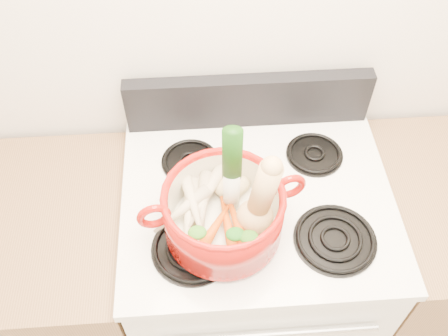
{
  "coord_description": "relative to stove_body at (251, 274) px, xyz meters",
  "views": [
    {
      "loc": [
        -0.16,
        0.58,
        2.12
      ],
      "look_at": [
        -0.11,
        1.27,
        1.25
      ],
      "focal_mm": 40.0,
      "sensor_mm": 36.0,
      "label": 1
    }
  ],
  "objects": [
    {
      "name": "leek",
      "position": [
        -0.08,
        -0.06,
        0.7
      ],
      "size": [
        0.05,
        0.06,
        0.32
      ],
      "primitive_type": "cylinder",
      "rotation": [
        0.03,
        0.0,
        -0.1
      ],
      "color": "silver",
      "rests_on": "dutch_oven"
    },
    {
      "name": "ginger",
      "position": [
        -0.08,
        -0.02,
        0.56
      ],
      "size": [
        0.1,
        0.07,
        0.05
      ],
      "primitive_type": "ellipsoid",
      "rotation": [
        0.0,
        0.0,
        0.05
      ],
      "color": "#D2B881",
      "rests_on": "dutch_oven"
    },
    {
      "name": "burner_front_right",
      "position": [
        0.19,
        -0.16,
        0.5
      ],
      "size": [
        0.22,
        0.22,
        0.02
      ],
      "primitive_type": "cylinder",
      "color": "black",
      "rests_on": "cooktop"
    },
    {
      "name": "pot_handle_right",
      "position": [
        0.07,
        -0.08,
        0.64
      ],
      "size": [
        0.09,
        0.04,
        0.09
      ],
      "primitive_type": "torus",
      "rotation": [
        1.57,
        0.0,
        0.19
      ],
      "color": "#940F09",
      "rests_on": "dutch_oven"
    },
    {
      "name": "cooktop",
      "position": [
        0.0,
        0.0,
        0.47
      ],
      "size": [
        0.78,
        0.67,
        0.03
      ],
      "primitive_type": "cube",
      "color": "white",
      "rests_on": "stove_body"
    },
    {
      "name": "squash",
      "position": [
        -0.03,
        -0.13,
        0.66
      ],
      "size": [
        0.15,
        0.12,
        0.26
      ],
      "primitive_type": null,
      "rotation": [
        0.0,
        0.14,
        -0.16
      ],
      "color": "tan",
      "rests_on": "dutch_oven"
    },
    {
      "name": "pot_handle_left",
      "position": [
        -0.28,
        -0.15,
        0.64
      ],
      "size": [
        0.09,
        0.04,
        0.09
      ],
      "primitive_type": "torus",
      "rotation": [
        1.57,
        0.0,
        0.19
      ],
      "color": "#940F09",
      "rests_on": "dutch_oven"
    },
    {
      "name": "dutch_oven",
      "position": [
        -0.11,
        -0.11,
        0.58
      ],
      "size": [
        0.36,
        0.36,
        0.15
      ],
      "primitive_type": "cylinder",
      "rotation": [
        0.0,
        0.0,
        0.19
      ],
      "color": "#940F09",
      "rests_on": "burner_front_left"
    },
    {
      "name": "carrot_0",
      "position": [
        -0.1,
        -0.14,
        0.56
      ],
      "size": [
        0.06,
        0.18,
        0.05
      ],
      "primitive_type": "cone",
      "rotation": [
        1.66,
        0.0,
        0.12
      ],
      "color": "#CC3A0A",
      "rests_on": "dutch_oven"
    },
    {
      "name": "control_backsplash",
      "position": [
        0.0,
        0.3,
        0.58
      ],
      "size": [
        0.76,
        0.05,
        0.18
      ],
      "primitive_type": "cube",
      "color": "black",
      "rests_on": "cooktop"
    },
    {
      "name": "oven_handle",
      "position": [
        0.0,
        -0.34,
        0.32
      ],
      "size": [
        0.6,
        0.02,
        0.02
      ],
      "primitive_type": "cylinder",
      "rotation": [
        0.0,
        1.57,
        0.0
      ],
      "color": "silver",
      "rests_on": "stove_body"
    },
    {
      "name": "parsnip_4",
      "position": [
        -0.15,
        -0.05,
        0.58
      ],
      "size": [
        0.13,
        0.19,
        0.06
      ],
      "primitive_type": "cone",
      "rotation": [
        1.66,
        0.0,
        -0.52
      ],
      "color": "beige",
      "rests_on": "dutch_oven"
    },
    {
      "name": "parsnip_0",
      "position": [
        -0.16,
        -0.08,
        0.56
      ],
      "size": [
        0.04,
        0.2,
        0.05
      ],
      "primitive_type": "cone",
      "rotation": [
        1.66,
        0.0,
        -0.03
      ],
      "color": "beige",
      "rests_on": "dutch_oven"
    },
    {
      "name": "parsnip_5",
      "position": [
        -0.18,
        -0.08,
        0.59
      ],
      "size": [
        0.09,
        0.22,
        0.06
      ],
      "primitive_type": "cone",
      "rotation": [
        1.66,
        0.0,
        0.22
      ],
      "color": "beige",
      "rests_on": "dutch_oven"
    },
    {
      "name": "parsnip_1",
      "position": [
        -0.2,
        -0.1,
        0.57
      ],
      "size": [
        0.07,
        0.21,
        0.06
      ],
      "primitive_type": "cone",
      "rotation": [
        1.66,
        0.0,
        -0.13
      ],
      "color": "beige",
      "rests_on": "dutch_oven"
    },
    {
      "name": "parsnip_2",
      "position": [
        -0.16,
        -0.08,
        0.58
      ],
      "size": [
        0.07,
        0.19,
        0.06
      ],
      "primitive_type": "cone",
      "rotation": [
        1.66,
        0.0,
        -0.16
      ],
      "color": "beige",
      "rests_on": "dutch_oven"
    },
    {
      "name": "burner_back_left",
      "position": [
        -0.19,
        0.14,
        0.5
      ],
      "size": [
        0.17,
        0.17,
        0.02
      ],
      "primitive_type": "cylinder",
      "color": "black",
      "rests_on": "cooktop"
    },
    {
      "name": "burner_back_right",
      "position": [
        0.19,
        0.14,
        0.5
      ],
      "size": [
        0.17,
        0.17,
        0.02
      ],
      "primitive_type": "cylinder",
      "color": "black",
      "rests_on": "cooktop"
    },
    {
      "name": "carrot_2",
      "position": [
        -0.07,
        -0.15,
        0.57
      ],
      "size": [
        0.07,
        0.19,
        0.05
      ],
      "primitive_type": "cone",
      "rotation": [
        1.66,
        0.0,
        0.2
      ],
      "color": "#B93209",
      "rests_on": "dutch_oven"
    },
    {
      "name": "carrot_1",
      "position": [
        -0.13,
        -0.15,
        0.57
      ],
      "size": [
        0.12,
        0.16,
        0.05
      ],
      "primitive_type": "cone",
      "rotation": [
        1.66,
        0.0,
        -0.57
      ],
      "color": "#CB460A",
      "rests_on": "dutch_oven"
    },
    {
      "name": "burner_front_left",
      "position": [
        -0.19,
        -0.16,
        0.5
      ],
      "size": [
        0.22,
        0.22,
        0.02
      ],
      "primitive_type": "cylinder",
      "color": "black",
      "rests_on": "cooktop"
    },
    {
      "name": "parsnip_3",
      "position": [
        -0.21,
        -0.09,
        0.58
      ],
      "size": [
        0.17,
        0.14,
        0.06
      ],
      "primitive_type": "cone",
      "rotation": [
        1.66,
        0.0,
        -0.94
      ],
      "color": "beige",
      "rests_on": "dutch_oven"
    },
    {
      "name": "wall_back",
      "position": [
        0.0,
        0.35,
        0.84
      ],
      "size": [
        3.5,
        0.02,
        2.6
      ],
      "primitive_type": "cube",
      "color": "white",
      "rests_on": "floor"
    },
    {
      "name": "stove_body",
      "position": [
        0.0,
        0.0,
        0.0
      ],
      "size": [
        0.76,
        0.65,
        0.92
      ],
      "primitive_type": "cube",
      "color": "white",
      "rests_on": "floor"
    }
  ]
}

